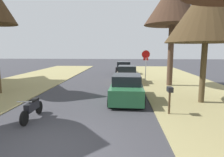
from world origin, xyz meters
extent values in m
plane|color=#38383D|center=(0.00, 0.00, 0.00)|extent=(120.00, 120.00, 0.00)
cylinder|color=#9EA0A5|center=(4.21, 13.07, 1.16)|extent=(0.07, 0.38, 2.24)
cylinder|color=white|center=(4.21, 13.27, 2.60)|extent=(0.81, 0.17, 0.80)
cylinder|color=red|center=(4.21, 13.27, 2.60)|extent=(0.77, 0.18, 0.76)
cube|color=red|center=(4.21, 13.20, 2.13)|extent=(0.48, 0.08, 0.20)
cylinder|color=#4E3F27|center=(6.54, 5.55, 1.73)|extent=(0.31, 0.31, 3.35)
cone|color=#3F2F1B|center=(6.54, 5.55, 5.02)|extent=(4.35, 4.35, 3.24)
cylinder|color=#4E3F27|center=(6.51, 5.02, 3.96)|extent=(1.18, 0.21, 1.22)
cylinder|color=#4E3F27|center=(6.30, 6.19, 3.97)|extent=(1.40, 0.66, 1.24)
cylinder|color=#4E3F27|center=(6.28, 4.99, 4.16)|extent=(1.28, 0.71, 1.60)
cylinder|color=#4C372A|center=(5.98, 10.85, 2.53)|extent=(0.46, 0.46, 4.97)
cone|color=#3D291D|center=(5.98, 10.85, 6.74)|extent=(4.52, 4.52, 3.43)
cylinder|color=#4C372A|center=(6.46, 11.50, 5.59)|extent=(1.53, 1.19, 1.31)
cylinder|color=#4C372A|center=(6.46, 11.23, 5.57)|extent=(1.01, 1.20, 1.25)
cylinder|color=#4C372A|center=(6.15, 11.20, 5.49)|extent=(0.94, 0.59, 1.07)
cube|color=#28663D|center=(2.30, 5.94, 0.59)|extent=(1.94, 4.45, 0.85)
cube|color=black|center=(2.29, 5.72, 1.29)|extent=(1.66, 2.07, 0.56)
cylinder|color=black|center=(1.47, 7.61, 0.30)|extent=(0.22, 0.61, 0.60)
cylinder|color=black|center=(3.21, 7.56, 0.30)|extent=(0.22, 0.61, 0.60)
cylinder|color=black|center=(1.38, 4.31, 0.30)|extent=(0.22, 0.61, 0.60)
cylinder|color=black|center=(3.12, 4.26, 0.30)|extent=(0.22, 0.61, 0.60)
cube|color=tan|center=(2.42, 12.46, 0.59)|extent=(1.94, 4.45, 0.85)
cube|color=black|center=(2.41, 12.24, 1.29)|extent=(1.66, 2.07, 0.56)
cylinder|color=black|center=(1.59, 14.14, 0.30)|extent=(0.22, 0.61, 0.60)
cylinder|color=black|center=(3.33, 14.09, 0.30)|extent=(0.22, 0.61, 0.60)
cylinder|color=black|center=(1.50, 10.84, 0.30)|extent=(0.22, 0.61, 0.60)
cylinder|color=black|center=(3.24, 10.79, 0.30)|extent=(0.22, 0.61, 0.60)
cube|color=black|center=(2.12, 18.91, 0.59)|extent=(1.94, 4.45, 0.85)
cube|color=black|center=(2.12, 18.69, 1.29)|extent=(1.66, 2.07, 0.56)
cylinder|color=black|center=(1.30, 20.58, 0.30)|extent=(0.22, 0.61, 0.60)
cylinder|color=black|center=(3.04, 20.54, 0.30)|extent=(0.22, 0.61, 0.60)
cylinder|color=black|center=(1.21, 17.28, 0.30)|extent=(0.22, 0.61, 0.60)
cylinder|color=black|center=(2.95, 17.24, 0.30)|extent=(0.22, 0.61, 0.60)
cylinder|color=black|center=(-1.85, 1.72, 0.30)|extent=(0.12, 0.60, 0.60)
cylinder|color=black|center=(-1.90, 3.17, 0.30)|extent=(0.12, 0.60, 0.60)
cube|color=black|center=(-1.87, 2.45, 0.58)|extent=(0.27, 1.02, 0.36)
cube|color=black|center=(-1.88, 2.70, 0.78)|extent=(0.24, 0.57, 0.12)
cylinder|color=#9EA0A5|center=(-1.85, 1.82, 0.95)|extent=(0.60, 0.06, 0.04)
cube|color=brown|center=(4.24, 3.38, 0.58)|extent=(0.08, 0.08, 1.05)
cube|color=black|center=(4.24, 3.38, 1.21)|extent=(0.22, 0.44, 0.22)
camera|label=1|loc=(2.11, -5.31, 2.99)|focal=30.46mm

